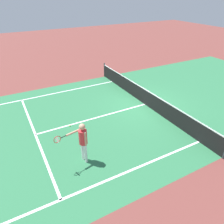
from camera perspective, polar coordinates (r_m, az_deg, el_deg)
ground_plane at (r=12.88m, az=8.82°, el=2.07°), size 60.00×60.00×0.00m
court_surface_inbounds at (r=12.88m, az=8.82°, el=2.07°), size 10.62×24.40×0.00m
line_sideline_left at (r=14.38m, az=-21.29°, el=3.39°), size 0.10×11.89×0.01m
line_sideline_right at (r=7.76m, az=-10.16°, el=-20.93°), size 0.10×11.89×0.01m
line_service_near at (r=10.76m, az=-19.90°, el=-5.71°), size 8.22×0.10×0.01m
line_center_service at (r=11.43m, az=-4.20°, el=-1.51°), size 0.10×6.40×0.01m
net at (r=12.66m, az=8.99°, el=4.03°), size 10.80×0.09×1.07m
player_near at (r=8.13m, az=-7.98°, el=-7.13°), size 0.41×1.26×1.75m
tennis_ball_mid_court at (r=10.90m, az=-11.26°, el=-3.62°), size 0.07×0.07×0.07m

